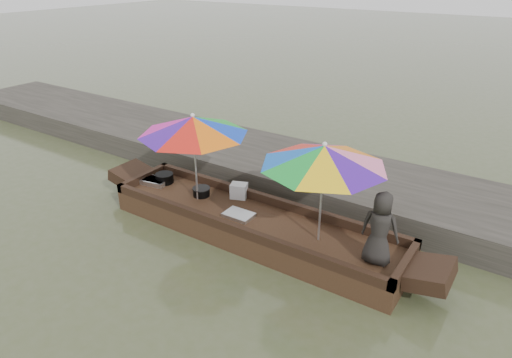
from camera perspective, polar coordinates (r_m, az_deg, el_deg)
The scene contains 11 objects.
water at distance 7.61m, azimuth -0.42°, elevation -7.09°, with size 80.00×80.00×0.00m, color #444D2B.
dock at distance 9.17m, azimuth 7.28°, elevation 0.44°, with size 22.00×2.20×0.50m, color #2D2B26.
boat_hull at distance 7.51m, azimuth -0.42°, elevation -5.97°, with size 5.06×1.20×0.35m, color black.
cooking_pot at distance 8.71m, azimuth -11.38°, elevation 0.11°, with size 0.34×0.34×0.18m, color black.
tray_crayfish at distance 8.73m, azimuth -12.49°, elevation -0.28°, with size 0.47×0.33×0.09m, color silver.
tray_scallop at distance 7.44m, azimuth -2.17°, elevation -4.51°, with size 0.47×0.33×0.06m, color silver.
charcoal_grill at distance 8.13m, azimuth -6.84°, elevation -1.63°, with size 0.29×0.29×0.14m, color black.
supply_bag at distance 7.99m, azimuth -2.15°, elevation -1.47°, with size 0.28×0.22×0.26m, color silver.
vendor at distance 6.33m, azimuth 15.25°, elevation -5.98°, with size 0.53×0.34×1.07m, color black.
umbrella_bow at distance 7.72m, azimuth -7.61°, elevation 2.61°, with size 1.82×1.82×1.55m, color blue, non-canonical shape.
umbrella_stern at distance 6.54m, azimuth 8.18°, elevation -1.78°, with size 1.80×1.80×1.55m, color pink, non-canonical shape.
Camera 1 is at (3.60, -5.32, 4.08)m, focal length 32.00 mm.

